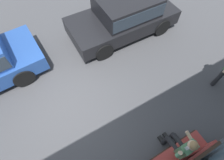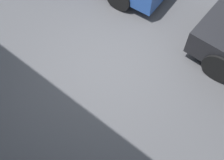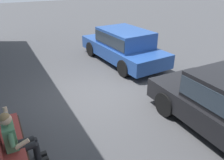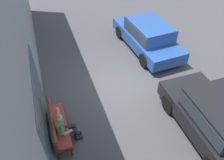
# 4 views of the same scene
# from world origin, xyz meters

# --- Properties ---
(ground_plane) EXTENTS (60.00, 60.00, 0.00)m
(ground_plane) POSITION_xyz_m (0.00, 0.00, 0.00)
(ground_plane) COLOR #424244
(person_on_phone) EXTENTS (0.73, 0.74, 1.35)m
(person_on_phone) POSITION_xyz_m (-2.06, 2.67, 0.71)
(person_on_phone) COLOR black
(person_on_phone) RESTS_ON ground_plane
(parked_car_near) EXTENTS (4.19, 2.02, 1.50)m
(parked_car_near) POSITION_xyz_m (-3.39, -2.04, 0.82)
(parked_car_near) COLOR black
(parked_car_near) RESTS_ON ground_plane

